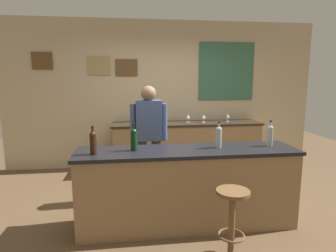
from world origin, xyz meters
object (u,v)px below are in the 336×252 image
object	(u,v)px
wine_bottle_c	(219,136)
wine_glass_c	(204,117)
wine_glass_d	(228,116)
wine_glass_a	(162,117)
wine_glass_b	(188,117)
wine_bottle_a	(93,142)
wine_bottle_b	(134,139)
bar_stool	(232,212)
wine_bottle_d	(270,135)
bartender	(149,135)

from	to	relation	value
wine_bottle_c	wine_glass_c	size ratio (longest dim) A/B	1.97
wine_glass_d	wine_glass_a	bearing A→B (deg)	-178.83
wine_glass_b	wine_glass_a	bearing A→B (deg)	-176.28
wine_bottle_a	wine_glass_a	distance (m)	2.34
wine_bottle_c	wine_glass_c	xyz separation A→B (m)	(0.34, 1.99, -0.05)
wine_glass_a	wine_glass_d	xyz separation A→B (m)	(1.27, 0.03, 0.00)
wine_bottle_c	wine_glass_d	world-z (taller)	wine_bottle_c
wine_bottle_a	wine_bottle_b	bearing A→B (deg)	14.30
wine_glass_b	wine_glass_c	distance (m)	0.29
bar_stool	wine_bottle_d	world-z (taller)	wine_bottle_d
bartender	wine_glass_b	distance (m)	1.50
bartender	wine_bottle_c	bearing A→B (deg)	-46.03
wine_bottle_a	wine_bottle_d	world-z (taller)	same
wine_bottle_c	wine_glass_a	size ratio (longest dim) A/B	1.97
wine_bottle_b	wine_bottle_d	distance (m)	1.62
wine_glass_a	wine_bottle_d	bearing A→B (deg)	-61.64
wine_glass_d	wine_bottle_d	bearing A→B (deg)	-95.27
wine_glass_a	wine_glass_b	distance (m)	0.50
wine_glass_a	wine_glass_c	distance (m)	0.79
wine_glass_a	bartender	bearing A→B (deg)	-104.36
wine_bottle_a	bar_stool	bearing A→B (deg)	-23.37
wine_bottle_a	wine_bottle_c	size ratio (longest dim) A/B	1.00
wine_bottle_b	wine_glass_c	xyz separation A→B (m)	(1.32, 2.00, -0.05)
wine_bottle_b	wine_glass_a	size ratio (longest dim) A/B	1.97
wine_bottle_a	wine_glass_d	world-z (taller)	wine_bottle_a
wine_bottle_c	wine_bottle_b	bearing A→B (deg)	-179.35
bar_stool	wine_bottle_c	bearing A→B (deg)	84.42
bartender	wine_bottle_d	distance (m)	1.60
wine_glass_a	wine_glass_b	size ratio (longest dim) A/B	1.00
wine_glass_c	wine_glass_d	size ratio (longest dim) A/B	1.00
wine_bottle_c	wine_bottle_d	distance (m)	0.64
bartender	bar_stool	distance (m)	1.71
bartender	wine_glass_d	size ratio (longest dim) A/B	10.45
bar_stool	wine_bottle_c	size ratio (longest dim) A/B	2.22
bar_stool	wine_glass_b	bearing A→B (deg)	87.46
bar_stool	wine_glass_d	size ratio (longest dim) A/B	4.39
bartender	wine_bottle_a	xyz separation A→B (m)	(-0.65, -0.91, 0.12)
bar_stool	wine_glass_c	xyz separation A→B (m)	(0.41, 2.69, 0.55)
wine_glass_c	wine_glass_b	bearing A→B (deg)	169.32
wine_glass_a	wine_glass_b	xyz separation A→B (m)	(0.50, 0.03, 0.00)
wine_bottle_a	wine_bottle_b	xyz separation A→B (m)	(0.43, 0.11, 0.00)
wine_glass_b	wine_glass_d	distance (m)	0.77
wine_bottle_c	wine_glass_a	distance (m)	2.06
wine_bottle_d	wine_glass_b	xyz separation A→B (m)	(-0.58, 2.04, -0.05)
bar_stool	wine_glass_b	world-z (taller)	wine_glass_b
wine_bottle_b	wine_glass_a	world-z (taller)	wine_bottle_b
bartender	wine_bottle_b	world-z (taller)	bartender
wine_bottle_a	wine_glass_a	size ratio (longest dim) A/B	1.97
wine_bottle_b	wine_bottle_d	xyz separation A→B (m)	(1.62, 0.02, 0.00)
wine_bottle_d	wine_glass_d	size ratio (longest dim) A/B	1.97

